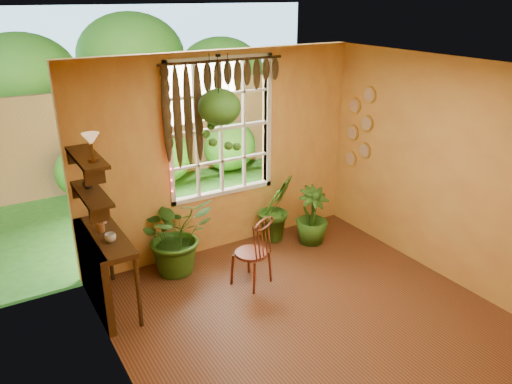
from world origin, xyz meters
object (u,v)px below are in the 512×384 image
(potted_plant_mid, at_px, (276,208))
(hanging_basket, at_px, (220,113))
(counter_ledge, at_px, (98,265))
(potted_plant_left, at_px, (176,234))
(windsor_chair, at_px, (253,262))

(potted_plant_mid, distance_m, hanging_basket, 1.78)
(counter_ledge, xyz_separation_m, potted_plant_mid, (2.65, 0.44, -0.06))
(counter_ledge, distance_m, hanging_basket, 2.27)
(hanging_basket, bearing_deg, potted_plant_left, 177.98)
(counter_ledge, height_order, potted_plant_left, potted_plant_left)
(potted_plant_left, bearing_deg, windsor_chair, -49.00)
(windsor_chair, bearing_deg, counter_ledge, 142.48)
(counter_ledge, bearing_deg, windsor_chair, -14.38)
(windsor_chair, height_order, hanging_basket, hanging_basket)
(potted_plant_mid, bearing_deg, windsor_chair, -135.69)
(windsor_chair, xyz_separation_m, potted_plant_left, (-0.67, 0.77, 0.21))
(counter_ledge, distance_m, potted_plant_mid, 2.68)
(potted_plant_mid, xyz_separation_m, hanging_basket, (-0.93, -0.14, 1.52))
(potted_plant_left, distance_m, potted_plant_mid, 1.58)
(hanging_basket, bearing_deg, windsor_chair, -88.08)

